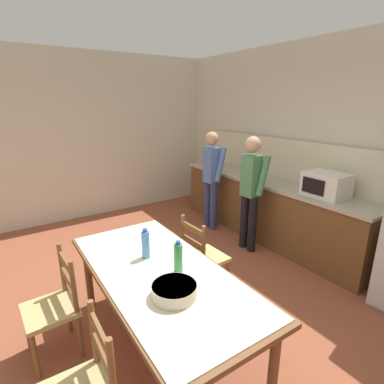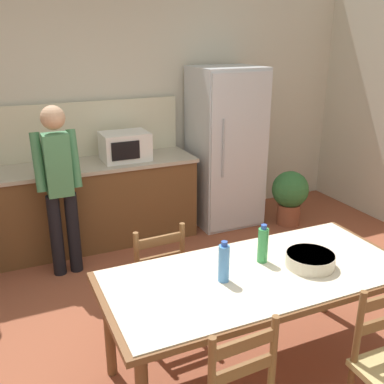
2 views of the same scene
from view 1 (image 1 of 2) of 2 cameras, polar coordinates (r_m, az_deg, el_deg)
The scene contains 14 objects.
ground_plane at distance 3.30m, azimuth -4.95°, elevation -22.18°, with size 8.32×8.32×0.00m, color brown.
wall_back at distance 4.52m, azimuth 25.76°, elevation 7.32°, with size 6.52×0.12×2.90m, color beige.
wall_left at distance 5.68m, azimuth -21.75°, elevation 9.47°, with size 0.12×5.20×2.90m, color beige.
kitchen_counter at distance 4.84m, azimuth 13.99°, elevation -3.02°, with size 3.38×0.66×0.92m.
counter_splashback at distance 4.88m, azimuth 17.12°, elevation 6.12°, with size 3.34×0.03×0.60m, color beige.
microwave at distance 4.11m, azimuth 24.16°, elevation 1.27°, with size 0.50×0.39×0.30m.
dining_table at distance 2.55m, azimuth -6.11°, elevation -16.08°, with size 2.03×0.93×0.77m.
bottle_near_centre at distance 2.65m, azimuth -8.83°, elevation -9.80°, with size 0.07×0.07×0.27m.
bottle_off_centre at distance 2.41m, azimuth -2.65°, elevation -12.40°, with size 0.07×0.07×0.27m.
serving_bowl at distance 2.19m, azimuth -3.39°, elevation -18.11°, with size 0.32×0.32×0.09m.
chair_side_far_left at distance 3.34m, azimuth 2.05°, elevation -12.32°, with size 0.44×0.42×0.91m.
chair_side_near_left at distance 2.89m, azimuth -24.72°, elevation -19.31°, with size 0.44×0.42×0.91m.
person_at_sink at distance 4.90m, azimuth 3.73°, elevation 3.14°, with size 0.41×0.28×1.62m.
person_at_counter at distance 4.22m, azimuth 11.13°, elevation 0.69°, with size 0.41×0.28×1.63m.
Camera 1 is at (2.26, -1.20, 2.08)m, focal length 28.00 mm.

